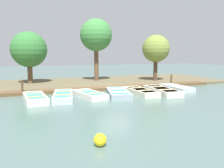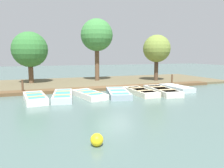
{
  "view_description": "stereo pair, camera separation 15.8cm",
  "coord_description": "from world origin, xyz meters",
  "px_view_note": "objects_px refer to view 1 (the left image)",
  "views": [
    {
      "loc": [
        14.02,
        -5.45,
        2.59
      ],
      "look_at": [
        0.48,
        -0.35,
        0.65
      ],
      "focal_mm": 35.0,
      "sensor_mm": 36.0,
      "label": 1
    },
    {
      "loc": [
        14.07,
        -5.31,
        2.59
      ],
      "look_at": [
        0.48,
        -0.35,
        0.65
      ],
      "focal_mm": 35.0,
      "sensor_mm": 36.0,
      "label": 2
    }
  ],
  "objects_px": {
    "rowboat_4": "(141,91)",
    "mooring_post_near": "(22,87)",
    "mooring_post_far": "(171,80)",
    "rowboat_1": "(63,96)",
    "rowboat_5": "(162,91)",
    "rowboat_0": "(35,98)",
    "park_tree_center": "(156,49)",
    "rowboat_6": "(176,88)",
    "rowboat_3": "(118,93)",
    "rowboat_2": "(89,94)",
    "park_tree_left": "(96,36)",
    "buoy": "(100,140)",
    "park_tree_far_left": "(29,50)"
  },
  "relations": [
    {
      "from": "rowboat_3",
      "to": "rowboat_0",
      "type": "bearing_deg",
      "value": -77.11
    },
    {
      "from": "rowboat_2",
      "to": "rowboat_6",
      "type": "height_order",
      "value": "rowboat_6"
    },
    {
      "from": "rowboat_0",
      "to": "mooring_post_near",
      "type": "relative_size",
      "value": 2.96
    },
    {
      "from": "rowboat_6",
      "to": "mooring_post_near",
      "type": "relative_size",
      "value": 2.89
    },
    {
      "from": "rowboat_2",
      "to": "rowboat_6",
      "type": "relative_size",
      "value": 1.05
    },
    {
      "from": "rowboat_0",
      "to": "mooring_post_far",
      "type": "bearing_deg",
      "value": 97.87
    },
    {
      "from": "rowboat_1",
      "to": "rowboat_5",
      "type": "relative_size",
      "value": 0.94
    },
    {
      "from": "buoy",
      "to": "park_tree_far_left",
      "type": "distance_m",
      "value": 14.54
    },
    {
      "from": "rowboat_2",
      "to": "park_tree_left",
      "type": "relative_size",
      "value": 0.51
    },
    {
      "from": "rowboat_6",
      "to": "park_tree_left",
      "type": "relative_size",
      "value": 0.49
    },
    {
      "from": "rowboat_3",
      "to": "rowboat_4",
      "type": "distance_m",
      "value": 1.6
    },
    {
      "from": "rowboat_3",
      "to": "rowboat_5",
      "type": "height_order",
      "value": "rowboat_5"
    },
    {
      "from": "buoy",
      "to": "park_tree_center",
      "type": "height_order",
      "value": "park_tree_center"
    },
    {
      "from": "rowboat_1",
      "to": "park_tree_left",
      "type": "relative_size",
      "value": 0.59
    },
    {
      "from": "mooring_post_far",
      "to": "park_tree_left",
      "type": "xyz_separation_m",
      "value": [
        -4.43,
        -5.25,
        3.85
      ]
    },
    {
      "from": "park_tree_far_left",
      "to": "rowboat_2",
      "type": "bearing_deg",
      "value": 25.45
    },
    {
      "from": "mooring_post_near",
      "to": "rowboat_2",
      "type": "bearing_deg",
      "value": 57.16
    },
    {
      "from": "rowboat_0",
      "to": "rowboat_1",
      "type": "xyz_separation_m",
      "value": [
        -0.16,
        1.57,
        -0.01
      ]
    },
    {
      "from": "mooring_post_near",
      "to": "mooring_post_far",
      "type": "xyz_separation_m",
      "value": [
        0.0,
        11.64,
        0.0
      ]
    },
    {
      "from": "rowboat_3",
      "to": "rowboat_6",
      "type": "relative_size",
      "value": 1.22
    },
    {
      "from": "rowboat_2",
      "to": "park_tree_center",
      "type": "distance_m",
      "value": 9.68
    },
    {
      "from": "mooring_post_near",
      "to": "rowboat_5",
      "type": "bearing_deg",
      "value": 72.07
    },
    {
      "from": "mooring_post_near",
      "to": "park_tree_far_left",
      "type": "relative_size",
      "value": 0.22
    },
    {
      "from": "mooring_post_far",
      "to": "buoy",
      "type": "bearing_deg",
      "value": -44.12
    },
    {
      "from": "rowboat_0",
      "to": "mooring_post_near",
      "type": "bearing_deg",
      "value": -169.45
    },
    {
      "from": "rowboat_6",
      "to": "park_tree_left",
      "type": "bearing_deg",
      "value": -149.1
    },
    {
      "from": "rowboat_2",
      "to": "mooring_post_far",
      "type": "bearing_deg",
      "value": 95.47
    },
    {
      "from": "mooring_post_far",
      "to": "park_tree_far_left",
      "type": "xyz_separation_m",
      "value": [
        -4.53,
        -11.12,
        2.51
      ]
    },
    {
      "from": "park_tree_left",
      "to": "mooring_post_far",
      "type": "bearing_deg",
      "value": 49.84
    },
    {
      "from": "rowboat_5",
      "to": "park_tree_far_left",
      "type": "bearing_deg",
      "value": -125.84
    },
    {
      "from": "rowboat_4",
      "to": "rowboat_6",
      "type": "distance_m",
      "value": 3.26
    },
    {
      "from": "rowboat_0",
      "to": "park_tree_center",
      "type": "bearing_deg",
      "value": 109.56
    },
    {
      "from": "rowboat_0",
      "to": "rowboat_3",
      "type": "relative_size",
      "value": 0.84
    },
    {
      "from": "rowboat_4",
      "to": "park_tree_center",
      "type": "height_order",
      "value": "park_tree_center"
    },
    {
      "from": "buoy",
      "to": "park_tree_left",
      "type": "height_order",
      "value": "park_tree_left"
    },
    {
      "from": "rowboat_0",
      "to": "rowboat_6",
      "type": "height_order",
      "value": "rowboat_0"
    },
    {
      "from": "rowboat_2",
      "to": "park_tree_far_left",
      "type": "distance_m",
      "value": 8.28
    },
    {
      "from": "rowboat_3",
      "to": "park_tree_center",
      "type": "height_order",
      "value": "park_tree_center"
    },
    {
      "from": "mooring_post_far",
      "to": "park_tree_center",
      "type": "distance_m",
      "value": 3.62
    },
    {
      "from": "mooring_post_far",
      "to": "rowboat_1",
      "type": "bearing_deg",
      "value": -75.66
    },
    {
      "from": "mooring_post_far",
      "to": "rowboat_0",
      "type": "bearing_deg",
      "value": -76.84
    },
    {
      "from": "mooring_post_far",
      "to": "park_tree_left",
      "type": "height_order",
      "value": "park_tree_left"
    },
    {
      "from": "rowboat_4",
      "to": "mooring_post_near",
      "type": "xyz_separation_m",
      "value": [
        -2.65,
        -7.33,
        0.32
      ]
    },
    {
      "from": "mooring_post_far",
      "to": "park_tree_far_left",
      "type": "distance_m",
      "value": 12.26
    },
    {
      "from": "rowboat_5",
      "to": "buoy",
      "type": "relative_size",
      "value": 9.87
    },
    {
      "from": "rowboat_4",
      "to": "mooring_post_near",
      "type": "height_order",
      "value": "mooring_post_near"
    },
    {
      "from": "mooring_post_near",
      "to": "park_tree_far_left",
      "type": "bearing_deg",
      "value": 173.36
    },
    {
      "from": "buoy",
      "to": "park_tree_center",
      "type": "distance_m",
      "value": 15.57
    },
    {
      "from": "rowboat_0",
      "to": "mooring_post_near",
      "type": "height_order",
      "value": "mooring_post_near"
    },
    {
      "from": "mooring_post_near",
      "to": "buoy",
      "type": "height_order",
      "value": "mooring_post_near"
    }
  ]
}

